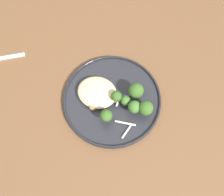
% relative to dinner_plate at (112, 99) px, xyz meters
% --- Properties ---
extents(ground, '(6.00, 6.00, 0.00)m').
position_rel_dinner_plate_xyz_m(ground, '(0.03, -0.00, -0.75)').
color(ground, '#47423D').
extents(wooden_dining_table, '(1.40, 1.00, 0.74)m').
position_rel_dinner_plate_xyz_m(wooden_dining_table, '(0.03, -0.00, -0.09)').
color(wooden_dining_table, brown).
rests_on(wooden_dining_table, ground).
extents(dinner_plate, '(0.29, 0.29, 0.02)m').
position_rel_dinner_plate_xyz_m(dinner_plate, '(0.00, 0.00, 0.00)').
color(dinner_plate, '#232328').
rests_on(dinner_plate, wooden_dining_table).
extents(noodle_bed, '(0.12, 0.10, 0.03)m').
position_rel_dinner_plate_xyz_m(noodle_bed, '(-0.05, -0.00, 0.02)').
color(noodle_bed, beige).
rests_on(noodle_bed, dinner_plate).
extents(seared_scallop_rear_pale, '(0.03, 0.03, 0.02)m').
position_rel_dinner_plate_xyz_m(seared_scallop_rear_pale, '(-0.06, -0.00, 0.01)').
color(seared_scallop_rear_pale, '#E5C689').
rests_on(seared_scallop_rear_pale, dinner_plate).
extents(seared_scallop_tiny_bay, '(0.02, 0.02, 0.02)m').
position_rel_dinner_plate_xyz_m(seared_scallop_tiny_bay, '(-0.04, -0.04, 0.01)').
color(seared_scallop_tiny_bay, '#DBB77A').
rests_on(seared_scallop_tiny_bay, dinner_plate).
extents(seared_scallop_left_edge, '(0.03, 0.03, 0.02)m').
position_rel_dinner_plate_xyz_m(seared_scallop_left_edge, '(-0.03, 0.01, 0.01)').
color(seared_scallop_left_edge, '#DBB77A').
rests_on(seared_scallop_left_edge, dinner_plate).
extents(seared_scallop_on_noodles, '(0.03, 0.03, 0.02)m').
position_rel_dinner_plate_xyz_m(seared_scallop_on_noodles, '(-0.06, 0.03, 0.01)').
color(seared_scallop_on_noodles, '#DBB77A').
rests_on(seared_scallop_on_noodles, dinner_plate).
extents(broccoli_floret_front_edge, '(0.03, 0.03, 0.05)m').
position_rel_dinner_plate_xyz_m(broccoli_floret_front_edge, '(0.01, 0.00, 0.03)').
color(broccoli_floret_front_edge, '#7A994C').
rests_on(broccoli_floret_front_edge, dinner_plate).
extents(broccoli_floret_near_rim, '(0.03, 0.03, 0.04)m').
position_rel_dinner_plate_xyz_m(broccoli_floret_near_rim, '(0.04, -0.00, 0.03)').
color(broccoli_floret_near_rim, '#7A994C').
rests_on(broccoli_floret_near_rim, dinner_plate).
extents(broccoli_floret_split_head, '(0.04, 0.04, 0.07)m').
position_rel_dinner_plate_xyz_m(broccoli_floret_split_head, '(0.06, 0.03, 0.04)').
color(broccoli_floret_split_head, '#89A356').
rests_on(broccoli_floret_split_head, dinner_plate).
extents(broccoli_floret_tall_stalk, '(0.04, 0.04, 0.06)m').
position_rel_dinner_plate_xyz_m(broccoli_floret_tall_stalk, '(0.10, -0.01, 0.04)').
color(broccoli_floret_tall_stalk, '#7A994C').
rests_on(broccoli_floret_tall_stalk, dinner_plate).
extents(broccoli_floret_beside_noodles, '(0.03, 0.03, 0.06)m').
position_rel_dinner_plate_xyz_m(broccoli_floret_beside_noodles, '(0.01, -0.06, 0.04)').
color(broccoli_floret_beside_noodles, '#89A356').
rests_on(broccoli_floret_beside_noodles, dinner_plate).
extents(broccoli_floret_small_sprig, '(0.04, 0.04, 0.05)m').
position_rel_dinner_plate_xyz_m(broccoli_floret_small_sprig, '(0.07, -0.01, 0.04)').
color(broccoli_floret_small_sprig, '#89A356').
rests_on(broccoli_floret_small_sprig, dinner_plate).
extents(onion_sliver_curled_piece, '(0.06, 0.01, 0.00)m').
position_rel_dinner_plate_xyz_m(onion_sliver_curled_piece, '(0.06, -0.06, 0.01)').
color(onion_sliver_curled_piece, silver).
rests_on(onion_sliver_curled_piece, dinner_plate).
extents(onion_sliver_short_strip, '(0.01, 0.04, 0.00)m').
position_rel_dinner_plate_xyz_m(onion_sliver_short_strip, '(0.02, 0.00, 0.01)').
color(onion_sliver_short_strip, silver).
rests_on(onion_sliver_short_strip, dinner_plate).
extents(onion_sliver_long_sliver, '(0.02, 0.05, 0.00)m').
position_rel_dinner_plate_xyz_m(onion_sliver_long_sliver, '(0.07, -0.08, 0.01)').
color(onion_sliver_long_sliver, silver).
rests_on(onion_sliver_long_sliver, dinner_plate).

